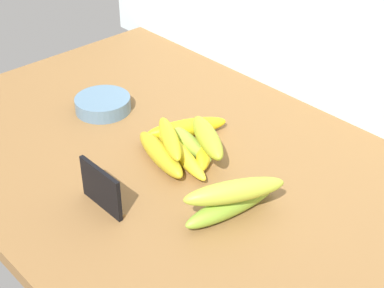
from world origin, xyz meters
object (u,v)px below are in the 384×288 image
banana_1 (205,149)px  banana_3 (179,152)px  banana_4 (160,154)px  banana_5 (187,141)px  banana_7 (170,138)px  banana_0 (187,128)px  banana_8 (234,191)px  fruit_bowl (103,104)px  chalkboard_sign (101,189)px  banana_6 (207,137)px  banana_2 (232,205)px

banana_1 → banana_3: 5.39cm
banana_4 → banana_5: bearing=91.3°
banana_1 → banana_4: (-4.28, -8.26, 0.35)cm
banana_7 → banana_0: bearing=117.1°
banana_1 → banana_8: size_ratio=0.84×
fruit_bowl → chalkboard_sign: bearing=-35.5°
chalkboard_sign → banana_0: (-7.27, 26.97, -1.97)cm
banana_0 → banana_5: 4.91cm
banana_1 → banana_7: size_ratio=0.99×
banana_7 → banana_3: bearing=36.3°
banana_4 → banana_3: bearing=64.0°
banana_4 → banana_6: (5.60, 7.47, 3.35)cm
banana_6 → banana_3: bearing=-134.5°
chalkboard_sign → banana_7: chalkboard_sign is taller
banana_3 → banana_7: 3.69cm
banana_5 → banana_8: (21.67, -8.66, 4.20)cm
fruit_bowl → banana_5: bearing=8.5°
fruit_bowl → banana_4: bearing=-8.3°
fruit_bowl → banana_3: (26.32, -0.06, 0.01)cm
fruit_bowl → banana_4: size_ratio=0.72×
banana_0 → banana_3: 8.93cm
chalkboard_sign → banana_1: bearing=88.1°
banana_1 → banana_7: (-3.99, -5.80, 3.21)cm
banana_5 → banana_0: bearing=138.2°
banana_7 → banana_8: size_ratio=0.85×
banana_4 → banana_5: (-0.17, 7.25, -0.29)cm
banana_4 → banana_1: bearing=62.6°
banana_0 → banana_8: bearing=-25.2°
banana_5 → banana_7: banana_7 is taller
banana_2 → banana_4: bearing=177.5°
banana_7 → banana_8: 21.59cm
banana_2 → banana_4: banana_4 is taller
fruit_bowl → banana_0: size_ratio=0.71×
banana_0 → banana_4: size_ratio=1.01×
banana_5 → banana_8: 23.71cm
fruit_bowl → banana_6: banana_6 is taller
fruit_bowl → banana_8: 46.57cm
banana_2 → banana_5: 22.22cm
banana_0 → banana_5: bearing=-41.8°
banana_0 → banana_4: bearing=-70.0°
banana_0 → banana_8: (25.32, -11.93, 4.03)cm
banana_5 → chalkboard_sign: bearing=-81.3°
banana_3 → banana_5: banana_5 is taller
chalkboard_sign → banana_5: (-3.61, 23.70, -2.14)cm
banana_4 → banana_6: 9.92cm
banana_5 → banana_8: size_ratio=0.93×
fruit_bowl → banana_1: (28.88, 4.69, 0.04)cm
fruit_bowl → banana_6: (30.21, 3.90, 3.74)cm
banana_3 → banana_4: size_ratio=1.19×
banana_0 → banana_1: (8.10, -2.25, -0.23)cm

